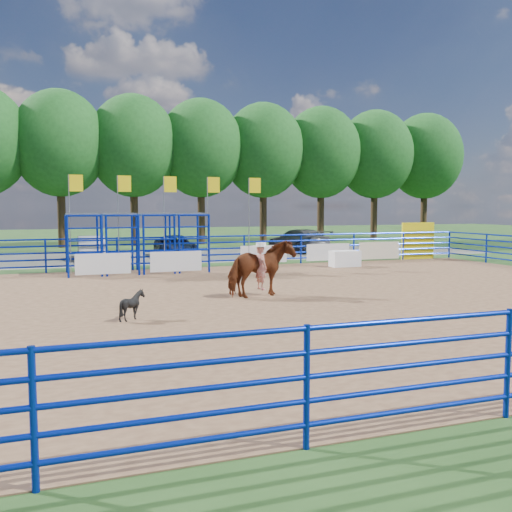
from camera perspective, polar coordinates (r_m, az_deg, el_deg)
name	(u,v)px	position (r m, az deg, el deg)	size (l,w,h in m)	color
ground	(256,302)	(17.21, 0.04, -4.62)	(120.00, 120.00, 0.00)	#2C5020
arena_dirt	(256,302)	(17.21, 0.04, -4.59)	(30.00, 20.00, 0.02)	brown
gravel_strip	(157,256)	(33.58, -9.90, 0.02)	(40.00, 10.00, 0.01)	gray
announcer_table	(345,259)	(27.34, 8.88, -0.27)	(1.41, 0.66, 0.75)	white
horse_and_rider	(261,267)	(17.94, 0.50, -1.08)	(2.30, 1.43, 2.42)	maroon
calf	(132,305)	(14.72, -12.27, -4.81)	(0.61, 0.69, 0.76)	black
car_b	(91,247)	(32.30, -16.19, 0.85)	(1.36, 3.90, 1.28)	gray
car_c	(175,246)	(32.53, -8.10, 0.98)	(2.03, 4.41, 1.23)	#141B33
car_d	(298,240)	(36.01, 4.25, 1.57)	(2.01, 4.95, 1.44)	#5E5E61
perimeter_fence	(256,277)	(17.10, 0.04, -2.15)	(30.10, 20.10, 1.50)	#0721A4
chute_assembly	(146,244)	(25.15, -10.96, 1.22)	(19.32, 2.41, 4.20)	#0721A4
treeline	(133,141)	(42.61, -12.20, 11.16)	(56.40, 6.40, 11.24)	#3F2B19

